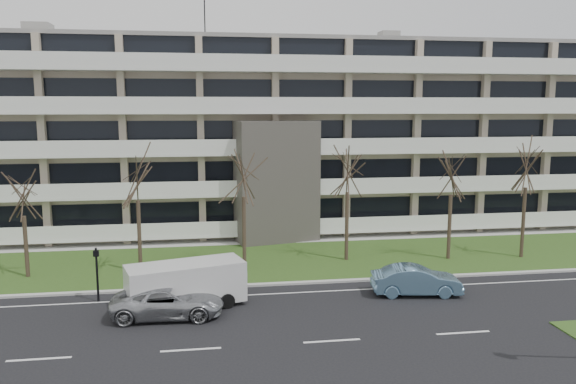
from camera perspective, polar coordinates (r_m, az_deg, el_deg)
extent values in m
plane|color=black|center=(25.09, 4.48, -14.85)|extent=(160.00, 160.00, 0.00)
cube|color=#2B4E1A|center=(37.15, -0.04, -6.92)|extent=(90.00, 10.00, 0.06)
cube|color=#B2B2AD|center=(32.41, 1.28, -9.21)|extent=(90.00, 0.35, 0.12)
cube|color=#B2B2AD|center=(42.43, -1.13, -4.94)|extent=(90.00, 2.00, 0.08)
cube|color=white|center=(31.03, 1.76, -10.14)|extent=(90.00, 0.12, 0.01)
cube|color=tan|center=(48.26, -2.23, 5.66)|extent=(60.00, 12.00, 15.00)
cube|color=gray|center=(48.47, -2.28, 14.73)|extent=(60.50, 12.50, 0.30)
cube|color=#4C4742|center=(41.61, -1.15, 1.05)|extent=(6.39, 3.69, 9.00)
cube|color=black|center=(41.81, -1.10, -2.39)|extent=(4.92, 1.19, 3.50)
cube|color=gray|center=(49.92, -24.04, 14.70)|extent=(2.00, 2.00, 1.20)
cylinder|color=black|center=(48.42, -8.45, 16.86)|extent=(0.10, 0.10, 3.50)
cube|color=black|center=(42.95, -1.31, -1.96)|extent=(58.00, 0.10, 1.80)
cube|color=white|center=(42.59, -1.19, -4.11)|extent=(58.00, 1.40, 0.22)
cube|color=white|center=(41.83, -1.08, -3.50)|extent=(58.00, 0.08, 1.00)
cube|color=black|center=(42.50, -1.32, 2.02)|extent=(58.00, 0.10, 1.80)
cube|color=white|center=(42.03, -1.20, -0.12)|extent=(58.00, 1.40, 0.22)
cube|color=white|center=(41.30, -1.09, 0.57)|extent=(58.00, 0.08, 1.00)
cube|color=black|center=(42.26, -1.34, 6.06)|extent=(58.00, 0.10, 1.80)
cube|color=white|center=(41.68, -1.21, 3.96)|extent=(58.00, 1.40, 0.22)
cube|color=white|center=(40.99, -1.10, 4.73)|extent=(58.00, 0.08, 1.00)
cube|color=black|center=(42.23, -1.35, 10.13)|extent=(58.00, 0.10, 1.80)
cube|color=white|center=(41.54, -1.22, 8.09)|extent=(58.00, 1.40, 0.22)
cube|color=white|center=(40.90, -1.11, 8.92)|extent=(58.00, 0.08, 1.00)
cube|color=black|center=(42.42, -1.36, 14.19)|extent=(58.00, 0.10, 1.80)
cube|color=white|center=(41.62, -1.24, 12.22)|extent=(58.00, 1.40, 0.22)
cube|color=white|center=(41.02, -1.12, 13.12)|extent=(58.00, 0.08, 1.00)
imported|color=#A1A3A8|center=(28.01, -12.09, -10.85)|extent=(5.42, 2.69, 1.48)
imported|color=#6A96B7|center=(31.21, 12.89, -8.75)|extent=(4.93, 2.30, 1.56)
cube|color=silver|center=(28.99, -10.35, -9.09)|extent=(6.15, 3.65, 2.04)
cube|color=black|center=(28.82, -10.38, -7.97)|extent=(5.70, 3.37, 0.75)
cube|color=silver|center=(29.78, -5.18, -8.83)|extent=(0.92, 2.06, 1.29)
cylinder|color=black|center=(27.92, -13.45, -11.75)|extent=(0.79, 0.46, 0.75)
cylinder|color=black|center=(29.91, -14.25, -10.39)|extent=(0.79, 0.46, 0.75)
cylinder|color=black|center=(28.76, -6.18, -10.95)|extent=(0.79, 0.46, 0.75)
cylinder|color=black|center=(30.69, -7.46, -9.70)|extent=(0.79, 0.46, 0.75)
cylinder|color=black|center=(30.78, -18.82, -7.98)|extent=(0.11, 0.11, 2.86)
cube|color=black|center=(30.48, -18.92, -5.92)|extent=(0.27, 0.21, 0.31)
sphere|color=red|center=(30.48, -18.92, -5.92)|extent=(0.13, 0.13, 0.13)
cylinder|color=#382B21|center=(36.50, -25.07, -5.08)|extent=(0.24, 0.24, 3.70)
cylinder|color=#382B21|center=(34.99, -14.86, -4.47)|extent=(0.24, 0.24, 4.47)
cylinder|color=#382B21|center=(34.84, -4.47, -4.19)|extent=(0.24, 0.24, 4.55)
cylinder|color=#382B21|center=(36.82, 5.99, -3.52)|extent=(0.24, 0.24, 4.54)
cylinder|color=#382B21|center=(38.41, 16.07, -3.47)|extent=(0.24, 0.24, 4.33)
cylinder|color=#382B21|center=(40.42, 22.78, -2.91)|extent=(0.24, 0.24, 4.75)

